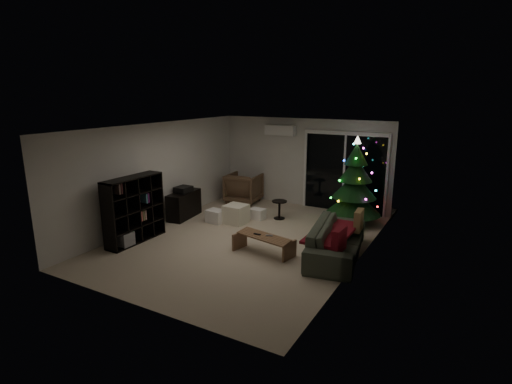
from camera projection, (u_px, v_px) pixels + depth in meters
room at (293, 185)px, 9.72m from camera, size 6.50×7.51×2.60m
bookshelf at (128, 208)px, 8.76m from camera, size 0.44×1.47×1.45m
media_cabinet at (184, 205)px, 10.44m from camera, size 0.55×1.14×0.69m
stereo at (183, 189)px, 10.34m from camera, size 0.35×0.41×0.15m
armchair at (244, 188)px, 11.87m from camera, size 1.03×1.05×0.87m
ottoman at (236, 214)px, 10.02m from camera, size 0.53×0.53×0.47m
cardboard_box_a at (216, 216)px, 10.08m from camera, size 0.48×0.38×0.32m
cardboard_box_b at (257, 214)px, 10.37m from camera, size 0.40×0.32×0.27m
side_table at (279, 210)px, 10.35m from camera, size 0.49×0.49×0.48m
floor_lamp at (263, 169)px, 12.26m from camera, size 0.29×0.29×1.84m
sofa at (337, 240)px, 7.96m from camera, size 1.26×2.41×0.67m
sofa_throw at (332, 232)px, 7.98m from camera, size 0.72×1.65×0.06m
cushion_a at (359, 220)px, 8.33m from camera, size 0.17×0.45×0.44m
cushion_b at (339, 240)px, 7.23m from camera, size 0.16×0.45×0.44m
coffee_table at (264, 245)px, 8.12m from camera, size 1.27×0.67×0.38m
remote_a at (257, 234)px, 8.14m from camera, size 0.15×0.05×0.02m
remote_b at (269, 235)px, 8.06m from camera, size 0.15×0.09×0.02m
christmas_tree at (355, 180)px, 9.82m from camera, size 1.72×1.72×2.19m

